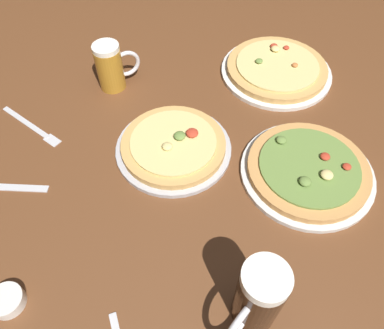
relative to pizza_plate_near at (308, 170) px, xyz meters
The scene contains 9 objects.
ground_plane 0.28m from the pizza_plate_near, 154.01° to the left, with size 2.40×2.40×0.03m, color brown.
pizza_plate_near is the anchor object (origin of this frame).
pizza_plate_far 0.33m from the pizza_plate_near, 143.75° to the left, with size 0.29×0.29×0.05m.
pizza_plate_side 0.38m from the pizza_plate_near, 70.40° to the left, with size 0.33×0.33×0.05m.
beer_mug_dark 0.60m from the pizza_plate_near, 124.15° to the left, with size 0.13×0.07×0.14m.
beer_mug_amber 0.37m from the pizza_plate_near, 139.86° to the right, with size 0.14×0.09×0.18m.
ramekin_sauce 0.70m from the pizza_plate_near, behind, with size 0.07×0.07×0.03m, color silver.
knife_right 0.72m from the pizza_plate_near, 160.08° to the left, with size 0.20×0.11×0.01m.
fork_spare 0.72m from the pizza_plate_near, 144.41° to the left, with size 0.13×0.20×0.01m.
Camera 1 is at (-0.21, -0.50, 0.73)m, focal length 35.02 mm.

